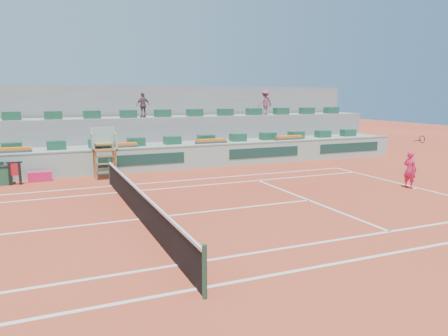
{
  "coord_description": "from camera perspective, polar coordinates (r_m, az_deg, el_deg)",
  "views": [
    {
      "loc": [
        -2.77,
        -13.4,
        3.94
      ],
      "look_at": [
        4.0,
        2.5,
        1.0
      ],
      "focal_mm": 35.0,
      "sensor_mm": 36.0,
      "label": 1
    }
  ],
  "objects": [
    {
      "name": "tennis_net",
      "position": [
        14.1,
        -11.07,
        -4.53
      ],
      "size": [
        0.1,
        11.97,
        1.1
      ],
      "color": "black",
      "rests_on": "ground"
    },
    {
      "name": "seat_row_upper",
      "position": [
        25.28,
        -16.87,
        6.7
      ],
      "size": [
        32.9,
        0.6,
        0.44
      ],
      "color": "#1A5035",
      "rests_on": "seating_tier_upper"
    },
    {
      "name": "spectator_right",
      "position": [
        28.8,
        5.39,
        8.54
      ],
      "size": [
        1.13,
        0.78,
        1.6
      ],
      "primitive_type": "imported",
      "rotation": [
        0.0,
        0.0,
        3.33
      ],
      "color": "#8C4656",
      "rests_on": "seating_tier_upper"
    },
    {
      "name": "player_bag",
      "position": [
        21.58,
        -22.91,
        -1.03
      ],
      "size": [
        1.01,
        0.45,
        0.45
      ],
      "primitive_type": "cube",
      "color": "#D41B55",
      "rests_on": "ground"
    },
    {
      "name": "seat_row_lower",
      "position": [
        23.5,
        -16.19,
        3.11
      ],
      "size": [
        32.9,
        0.6,
        0.44
      ],
      "color": "#1A5035",
      "rests_on": "seating_tier_lower"
    },
    {
      "name": "spectator_mid",
      "position": [
        25.66,
        -10.52,
        8.09
      ],
      "size": [
        0.9,
        0.59,
        1.43
      ],
      "primitive_type": "imported",
      "rotation": [
        0.0,
        0.0,
        3.45
      ],
      "color": "brown",
      "rests_on": "seating_tier_upper"
    },
    {
      "name": "seating_tier_upper",
      "position": [
        25.98,
        -16.86,
        3.41
      ],
      "size": [
        36.0,
        2.4,
        2.6
      ],
      "primitive_type": "cube",
      "color": "gray",
      "rests_on": "ground"
    },
    {
      "name": "advertising_hoarding",
      "position": [
        22.32,
        -15.62,
        0.78
      ],
      "size": [
        36.0,
        0.34,
        1.26
      ],
      "color": "#90B5A6",
      "rests_on": "ground"
    },
    {
      "name": "stadium_back_wall",
      "position": [
        27.5,
        -17.32,
        5.59
      ],
      "size": [
        36.0,
        0.4,
        4.4
      ],
      "primitive_type": "cube",
      "color": "gray",
      "rests_on": "ground"
    },
    {
      "name": "seating_tier_lower",
      "position": [
        24.49,
        -16.36,
        1.42
      ],
      "size": [
        36.0,
        4.0,
        1.2
      ],
      "primitive_type": "cube",
      "color": "gray",
      "rests_on": "ground"
    },
    {
      "name": "towel_rack",
      "position": [
        21.1,
        -25.67,
        -0.4
      ],
      "size": [
        0.67,
        0.11,
        1.03
      ],
      "color": "black",
      "rests_on": "ground"
    },
    {
      "name": "drink_cooler_a",
      "position": [
        21.45,
        -26.82,
        -0.84
      ],
      "size": [
        0.72,
        0.62,
        0.84
      ],
      "color": "#194D2E",
      "rests_on": "ground"
    },
    {
      "name": "ground",
      "position": [
        14.24,
        -11.0,
        -6.59
      ],
      "size": [
        90.0,
        90.0,
        0.0
      ],
      "primitive_type": "plane",
      "color": "#9A331D",
      "rests_on": "ground"
    },
    {
      "name": "flower_planters",
      "position": [
        22.59,
        -19.7,
        2.46
      ],
      "size": [
        26.8,
        0.36,
        0.28
      ],
      "color": "#454545",
      "rests_on": "seating_tier_lower"
    },
    {
      "name": "court_lines",
      "position": [
        14.24,
        -11.01,
        -6.57
      ],
      "size": [
        23.89,
        11.09,
        0.01
      ],
      "color": "silver",
      "rests_on": "ground"
    },
    {
      "name": "tennis_player",
      "position": [
        20.0,
        23.11,
        -0.18
      ],
      "size": [
        0.49,
        0.88,
        2.28
      ],
      "color": "#D41B55",
      "rests_on": "ground"
    },
    {
      "name": "umpire_chair",
      "position": [
        21.22,
        -15.43,
        2.82
      ],
      "size": [
        1.1,
        0.9,
        2.4
      ],
      "color": "olive",
      "rests_on": "ground"
    }
  ]
}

